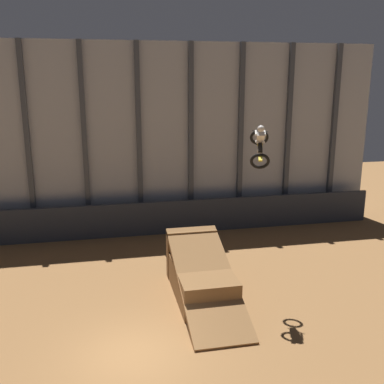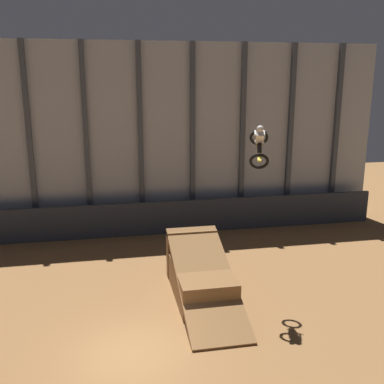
{
  "view_description": "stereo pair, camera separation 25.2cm",
  "coord_description": "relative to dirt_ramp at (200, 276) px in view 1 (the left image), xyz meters",
  "views": [
    {
      "loc": [
        -0.72,
        -13.13,
        8.91
      ],
      "look_at": [
        3.15,
        5.49,
        4.05
      ],
      "focal_mm": 42.0,
      "sensor_mm": 36.0,
      "label": 1
    },
    {
      "loc": [
        -0.47,
        -13.18,
        8.91
      ],
      "look_at": [
        3.15,
        5.49,
        4.05
      ],
      "focal_mm": 42.0,
      "sensor_mm": 36.0,
      "label": 2
    }
  ],
  "objects": [
    {
      "name": "dirt_ramp",
      "position": [
        0.0,
        0.0,
        0.0
      ],
      "size": [
        2.28,
        6.27,
        2.37
      ],
      "color": "brown",
      "rests_on": "ground_plane"
    },
    {
      "name": "rider_bike_solo",
      "position": [
        2.03,
        -1.11,
        5.67
      ],
      "size": [
        1.2,
        1.87,
        1.7
      ],
      "rotation": [
        0.54,
        0.0,
        -0.31
      ],
      "color": "black"
    },
    {
      "name": "lower_barrier",
      "position": [
        -3.18,
        7.73,
        0.19
      ],
      "size": [
        31.36,
        0.2,
        1.96
      ],
      "color": "#2D333D",
      "rests_on": "ground_plane"
    },
    {
      "name": "ground_plane",
      "position": [
        -3.18,
        -3.92,
        -0.79
      ],
      "size": [
        60.0,
        60.0,
        0.0
      ],
      "primitive_type": "plane",
      "color": "olive"
    },
    {
      "name": "arena_back_wall",
      "position": [
        -3.18,
        8.84,
        4.66
      ],
      "size": [
        32.0,
        0.4,
        10.89
      ],
      "color": "#A3A8B2",
      "rests_on": "ground_plane"
    }
  ]
}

